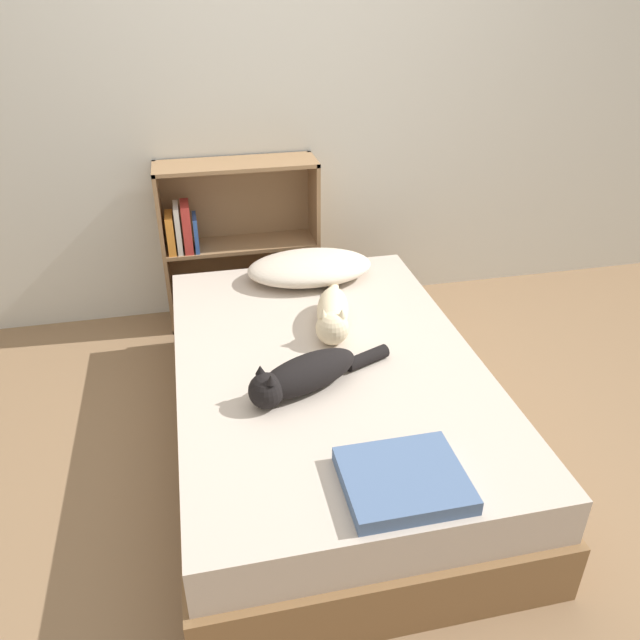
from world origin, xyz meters
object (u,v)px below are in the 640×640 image
Objects in this scene: pillow at (310,267)px; cat_light at (333,314)px; bed at (327,401)px; cat_dark at (303,376)px; bookshelf at (234,239)px.

pillow is 0.49m from cat_light.
cat_dark reaches higher than bed.
bookshelf is at bearing 101.98° from bed.
bed is at bearing -149.39° from cat_dark.
cat_light reaches higher than bed.
bookshelf is (-0.12, 1.38, -0.02)m from cat_dark.
cat_dark reaches higher than pillow.
cat_light is at bearing -89.85° from pillow.
cat_light is 0.60× the size of bookshelf.
cat_light is at bearing 71.81° from bed.
bed is 0.77m from pillow.
cat_dark is 0.65× the size of bookshelf.
pillow reaches higher than bed.
cat_light is at bearing -71.16° from bookshelf.
cat_light reaches higher than pillow.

